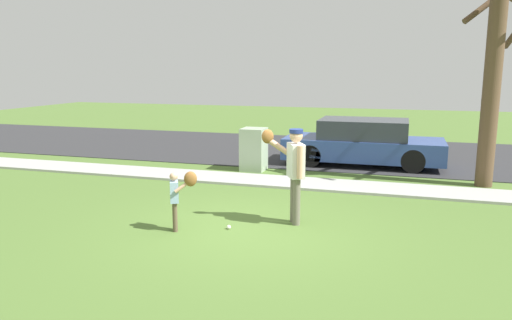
{
  "coord_description": "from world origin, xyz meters",
  "views": [
    {
      "loc": [
        2.48,
        -7.81,
        2.78
      ],
      "look_at": [
        -0.28,
        1.26,
        1.0
      ],
      "focal_mm": 34.22,
      "sensor_mm": 36.0,
      "label": 1
    }
  ],
  "objects_px": {
    "person_child": "(179,192)",
    "parked_wagon_blue": "(363,143)",
    "baseball": "(229,227)",
    "street_tree_near": "(495,56)",
    "person_adult": "(293,165)",
    "utility_cabinet": "(254,149)"
  },
  "relations": [
    {
      "from": "utility_cabinet",
      "to": "street_tree_near",
      "type": "relative_size",
      "value": 0.2
    },
    {
      "from": "baseball",
      "to": "person_adult",
      "type": "bearing_deg",
      "value": 33.46
    },
    {
      "from": "utility_cabinet",
      "to": "street_tree_near",
      "type": "bearing_deg",
      "value": -1.67
    },
    {
      "from": "person_child",
      "to": "baseball",
      "type": "bearing_deg",
      "value": -4.22
    },
    {
      "from": "baseball",
      "to": "utility_cabinet",
      "type": "xyz_separation_m",
      "value": [
        -1.08,
        4.98,
        0.55
      ]
    },
    {
      "from": "person_adult",
      "to": "street_tree_near",
      "type": "bearing_deg",
      "value": -160.12
    },
    {
      "from": "person_child",
      "to": "utility_cabinet",
      "type": "bearing_deg",
      "value": 65.28
    },
    {
      "from": "person_adult",
      "to": "baseball",
      "type": "height_order",
      "value": "person_adult"
    },
    {
      "from": "person_child",
      "to": "baseball",
      "type": "relative_size",
      "value": 14.55
    },
    {
      "from": "baseball",
      "to": "street_tree_near",
      "type": "height_order",
      "value": "street_tree_near"
    },
    {
      "from": "baseball",
      "to": "street_tree_near",
      "type": "distance_m",
      "value": 7.42
    },
    {
      "from": "person_child",
      "to": "parked_wagon_blue",
      "type": "xyz_separation_m",
      "value": [
        2.54,
        6.92,
        -0.03
      ]
    },
    {
      "from": "person_child",
      "to": "baseball",
      "type": "distance_m",
      "value": 1.08
    },
    {
      "from": "person_adult",
      "to": "baseball",
      "type": "bearing_deg",
      "value": 5.58
    },
    {
      "from": "utility_cabinet",
      "to": "street_tree_near",
      "type": "xyz_separation_m",
      "value": [
        5.84,
        -0.17,
        2.48
      ]
    },
    {
      "from": "baseball",
      "to": "street_tree_near",
      "type": "relative_size",
      "value": 0.01
    },
    {
      "from": "person_child",
      "to": "parked_wagon_blue",
      "type": "height_order",
      "value": "parked_wagon_blue"
    },
    {
      "from": "person_adult",
      "to": "person_child",
      "type": "distance_m",
      "value": 2.08
    },
    {
      "from": "baseball",
      "to": "utility_cabinet",
      "type": "height_order",
      "value": "utility_cabinet"
    },
    {
      "from": "baseball",
      "to": "parked_wagon_blue",
      "type": "bearing_deg",
      "value": 75.09
    },
    {
      "from": "street_tree_near",
      "to": "parked_wagon_blue",
      "type": "relative_size",
      "value": 1.29
    },
    {
      "from": "person_adult",
      "to": "person_child",
      "type": "height_order",
      "value": "person_adult"
    }
  ]
}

